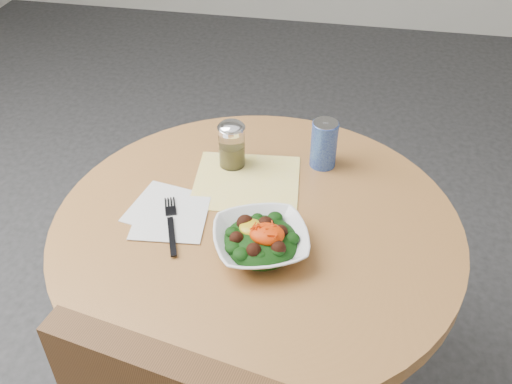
% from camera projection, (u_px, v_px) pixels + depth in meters
% --- Properties ---
extents(table, '(0.90, 0.90, 0.75)m').
position_uv_depth(table, '(257.00, 283.00, 1.37)').
color(table, black).
rests_on(table, ground).
extents(cloth_napkin, '(0.27, 0.25, 0.00)m').
position_uv_depth(cloth_napkin, '(247.00, 182.00, 1.36)').
color(cloth_napkin, yellow).
rests_on(cloth_napkin, table).
extents(paper_napkins, '(0.20, 0.21, 0.00)m').
position_uv_depth(paper_napkins, '(169.00, 213.00, 1.27)').
color(paper_napkins, silver).
rests_on(paper_napkins, table).
extents(salad_bowl, '(0.25, 0.25, 0.07)m').
position_uv_depth(salad_bowl, '(261.00, 240.00, 1.17)').
color(salad_bowl, white).
rests_on(salad_bowl, table).
extents(fork, '(0.08, 0.19, 0.00)m').
position_uv_depth(fork, '(171.00, 224.00, 1.24)').
color(fork, black).
rests_on(fork, table).
extents(spice_shaker, '(0.07, 0.07, 0.12)m').
position_uv_depth(spice_shaker, '(232.00, 145.00, 1.38)').
color(spice_shaker, silver).
rests_on(spice_shaker, table).
extents(beverage_can, '(0.06, 0.06, 0.12)m').
position_uv_depth(beverage_can, '(324.00, 144.00, 1.38)').
color(beverage_can, '#0E219A').
rests_on(beverage_can, table).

